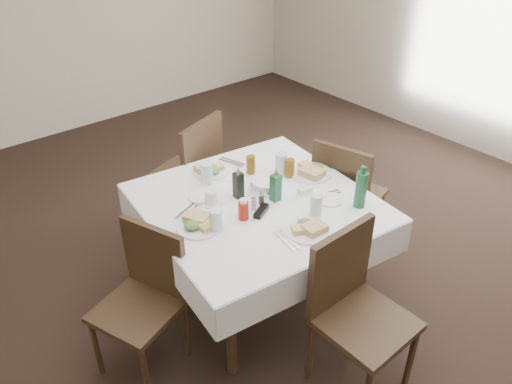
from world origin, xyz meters
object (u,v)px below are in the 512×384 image
dining_table (257,211)px  chair_west (146,291)px  water_e (281,164)px  water_s (316,205)px  ketchup_bottle (243,210)px  oil_cruet_green (276,187)px  water_w (216,221)px  coffee_mug (212,198)px  oil_cruet_dark (238,184)px  green_bottle (361,189)px  chair_south (353,302)px  chair_north (192,170)px  bread_basket (265,185)px  chair_east (345,191)px  water_n (207,173)px

dining_table → chair_west: chair_west is taller
chair_west → water_e: size_ratio=5.93×
water_s → ketchup_bottle: water_s is taller
dining_table → oil_cruet_green: size_ratio=6.63×
oil_cruet_green → water_w: bearing=-176.9°
water_s → coffee_mug: 0.64m
dining_table → oil_cruet_dark: 0.21m
water_w → ketchup_bottle: (0.19, -0.01, -0.01)m
water_e → green_bottle: green_bottle is taller
chair_south → oil_cruet_dark: size_ratio=4.40×
chair_north → coffee_mug: (-0.31, -0.72, 0.24)m
bread_basket → oil_cruet_dark: oil_cruet_dark is taller
chair_east → green_bottle: green_bottle is taller
dining_table → ketchup_bottle: 0.25m
dining_table → oil_cruet_green: bearing=-34.2°
chair_south → chair_east: size_ratio=1.03×
water_e → water_w: (-0.72, -0.25, -0.00)m
chair_north → chair_east: 1.17m
chair_north → water_e: size_ratio=6.68×
chair_south → water_n: 1.25m
chair_south → water_w: bearing=114.7°
oil_cruet_dark → water_n: bearing=101.7°
chair_north → oil_cruet_green: bearing=-89.2°
ketchup_bottle → coffee_mug: ketchup_bottle is taller
water_w → green_bottle: green_bottle is taller
water_e → oil_cruet_dark: size_ratio=0.68×
water_e → bread_basket: 0.24m
water_n → bread_basket: (0.24, -0.30, -0.04)m
chair_south → water_s: size_ratio=7.01×
chair_east → water_w: (-1.17, -0.04, 0.30)m
oil_cruet_green → ketchup_bottle: bearing=-173.7°
chair_north → water_n: 0.60m
oil_cruet_dark → ketchup_bottle: 0.24m
coffee_mug → chair_west: bearing=-164.8°
water_e → water_w: size_ratio=1.07×
chair_north → water_s: chair_north is taller
water_w → chair_north: bearing=64.7°
oil_cruet_green → chair_south: bearing=-99.3°
chair_north → coffee_mug: bearing=-113.5°
bread_basket → water_e: bearing=21.6°
chair_west → water_s: size_ratio=6.45×
chair_south → bread_basket: size_ratio=5.13×
dining_table → chair_east: (0.80, -0.04, -0.15)m
water_e → oil_cruet_dark: 0.41m
chair_west → water_e: 1.22m
chair_east → ketchup_bottle: 1.02m
oil_cruet_green → chair_west: bearing=176.2°
ketchup_bottle → green_bottle: bearing=-29.1°
water_s → water_n: bearing=112.0°
water_e → oil_cruet_green: (-0.25, -0.22, 0.02)m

